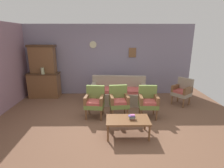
{
  "coord_description": "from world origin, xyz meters",
  "views": [
    {
      "loc": [
        0.04,
        -4.16,
        2.29
      ],
      "look_at": [
        0.1,
        0.98,
        0.85
      ],
      "focal_mm": 27.93,
      "sensor_mm": 36.0,
      "label": 1
    }
  ],
  "objects_px": {
    "wingback_chair_by_fireplace": "(182,90)",
    "coffee_table": "(128,121)",
    "armchair_row_middle": "(95,100)",
    "book_stack_on_table": "(132,117)",
    "side_cabinet": "(45,85)",
    "floral_couch": "(119,93)",
    "armchair_by_doorway": "(148,100)",
    "vase_on_cabinet": "(42,71)",
    "armchair_near_couch_end": "(119,100)"
  },
  "relations": [
    {
      "from": "armchair_by_doorway",
      "to": "wingback_chair_by_fireplace",
      "type": "xyz_separation_m",
      "value": [
        1.35,
        0.93,
        0.0
      ]
    },
    {
      "from": "armchair_by_doorway",
      "to": "wingback_chair_by_fireplace",
      "type": "distance_m",
      "value": 1.64
    },
    {
      "from": "armchair_by_doorway",
      "to": "wingback_chair_by_fireplace",
      "type": "relative_size",
      "value": 1.0
    },
    {
      "from": "floral_couch",
      "to": "armchair_row_middle",
      "type": "relative_size",
      "value": 2.17
    },
    {
      "from": "armchair_by_doorway",
      "to": "wingback_chair_by_fireplace",
      "type": "bearing_deg",
      "value": 34.35
    },
    {
      "from": "armchair_by_doorway",
      "to": "book_stack_on_table",
      "type": "height_order",
      "value": "armchair_by_doorway"
    },
    {
      "from": "coffee_table",
      "to": "book_stack_on_table",
      "type": "bearing_deg",
      "value": -4.88
    },
    {
      "from": "vase_on_cabinet",
      "to": "wingback_chair_by_fireplace",
      "type": "distance_m",
      "value": 4.97
    },
    {
      "from": "armchair_near_couch_end",
      "to": "book_stack_on_table",
      "type": "xyz_separation_m",
      "value": [
        0.26,
        -1.05,
        -0.02
      ]
    },
    {
      "from": "vase_on_cabinet",
      "to": "coffee_table",
      "type": "height_order",
      "value": "vase_on_cabinet"
    },
    {
      "from": "armchair_by_doorway",
      "to": "book_stack_on_table",
      "type": "bearing_deg",
      "value": -120.07
    },
    {
      "from": "floral_couch",
      "to": "side_cabinet",
      "type": "bearing_deg",
      "value": 167.36
    },
    {
      "from": "wingback_chair_by_fireplace",
      "to": "book_stack_on_table",
      "type": "height_order",
      "value": "wingback_chair_by_fireplace"
    },
    {
      "from": "wingback_chair_by_fireplace",
      "to": "coffee_table",
      "type": "relative_size",
      "value": 0.9
    },
    {
      "from": "wingback_chair_by_fireplace",
      "to": "floral_couch",
      "type": "bearing_deg",
      "value": 174.35
    },
    {
      "from": "armchair_near_couch_end",
      "to": "floral_couch",
      "type": "bearing_deg",
      "value": 87.61
    },
    {
      "from": "side_cabinet",
      "to": "floral_couch",
      "type": "distance_m",
      "value": 2.86
    },
    {
      "from": "floral_couch",
      "to": "armchair_near_couch_end",
      "type": "height_order",
      "value": "same"
    },
    {
      "from": "coffee_table",
      "to": "vase_on_cabinet",
      "type": "bearing_deg",
      "value": 137.98
    },
    {
      "from": "armchair_near_couch_end",
      "to": "coffee_table",
      "type": "xyz_separation_m",
      "value": [
        0.16,
        -1.04,
        -0.12
      ]
    },
    {
      "from": "book_stack_on_table",
      "to": "coffee_table",
      "type": "bearing_deg",
      "value": 175.12
    },
    {
      "from": "coffee_table",
      "to": "side_cabinet",
      "type": "bearing_deg",
      "value": 136.52
    },
    {
      "from": "vase_on_cabinet",
      "to": "book_stack_on_table",
      "type": "bearing_deg",
      "value": -41.16
    },
    {
      "from": "armchair_row_middle",
      "to": "book_stack_on_table",
      "type": "bearing_deg",
      "value": -46.94
    },
    {
      "from": "floral_couch",
      "to": "armchair_near_couch_end",
      "type": "distance_m",
      "value": 1.1
    },
    {
      "from": "floral_couch",
      "to": "wingback_chair_by_fireplace",
      "type": "bearing_deg",
      "value": -5.65
    },
    {
      "from": "armchair_row_middle",
      "to": "armchair_near_couch_end",
      "type": "distance_m",
      "value": 0.69
    },
    {
      "from": "floral_couch",
      "to": "wingback_chair_by_fireplace",
      "type": "distance_m",
      "value": 2.16
    },
    {
      "from": "side_cabinet",
      "to": "coffee_table",
      "type": "distance_m",
      "value": 4.01
    },
    {
      "from": "vase_on_cabinet",
      "to": "armchair_near_couch_end",
      "type": "xyz_separation_m",
      "value": [
        2.7,
        -1.54,
        -0.55
      ]
    },
    {
      "from": "armchair_row_middle",
      "to": "armchair_near_couch_end",
      "type": "height_order",
      "value": "same"
    },
    {
      "from": "vase_on_cabinet",
      "to": "armchair_near_couch_end",
      "type": "distance_m",
      "value": 3.15
    },
    {
      "from": "side_cabinet",
      "to": "wingback_chair_by_fireplace",
      "type": "height_order",
      "value": "side_cabinet"
    },
    {
      "from": "armchair_near_couch_end",
      "to": "book_stack_on_table",
      "type": "relative_size",
      "value": 5.56
    },
    {
      "from": "side_cabinet",
      "to": "armchair_row_middle",
      "type": "xyz_separation_m",
      "value": [
        2.06,
        -1.75,
        0.03
      ]
    },
    {
      "from": "wingback_chair_by_fireplace",
      "to": "coffee_table",
      "type": "bearing_deg",
      "value": -136.64
    },
    {
      "from": "armchair_by_doorway",
      "to": "book_stack_on_table",
      "type": "distance_m",
      "value": 1.16
    },
    {
      "from": "armchair_row_middle",
      "to": "coffee_table",
      "type": "xyz_separation_m",
      "value": [
        0.85,
        -1.0,
        -0.12
      ]
    },
    {
      "from": "side_cabinet",
      "to": "floral_couch",
      "type": "bearing_deg",
      "value": -12.64
    },
    {
      "from": "vase_on_cabinet",
      "to": "floral_couch",
      "type": "height_order",
      "value": "vase_on_cabinet"
    },
    {
      "from": "wingback_chair_by_fireplace",
      "to": "armchair_row_middle",
      "type": "bearing_deg",
      "value": -162.37
    },
    {
      "from": "side_cabinet",
      "to": "wingback_chair_by_fireplace",
      "type": "xyz_separation_m",
      "value": [
        4.94,
        -0.84,
        0.03
      ]
    },
    {
      "from": "armchair_by_doorway",
      "to": "wingback_chair_by_fireplace",
      "type": "height_order",
      "value": "same"
    },
    {
      "from": "armchair_near_couch_end",
      "to": "armchair_by_doorway",
      "type": "distance_m",
      "value": 0.84
    },
    {
      "from": "vase_on_cabinet",
      "to": "armchair_row_middle",
      "type": "bearing_deg",
      "value": -38.04
    },
    {
      "from": "side_cabinet",
      "to": "book_stack_on_table",
      "type": "distance_m",
      "value": 4.08
    },
    {
      "from": "vase_on_cabinet",
      "to": "armchair_by_doorway",
      "type": "bearing_deg",
      "value": -24.15
    },
    {
      "from": "armchair_near_couch_end",
      "to": "book_stack_on_table",
      "type": "height_order",
      "value": "armchair_near_couch_end"
    },
    {
      "from": "floral_couch",
      "to": "armchair_by_doorway",
      "type": "xyz_separation_m",
      "value": [
        0.79,
        -1.14,
        0.17
      ]
    },
    {
      "from": "vase_on_cabinet",
      "to": "armchair_near_couch_end",
      "type": "height_order",
      "value": "vase_on_cabinet"
    }
  ]
}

